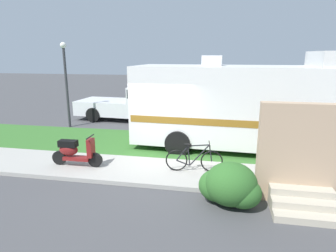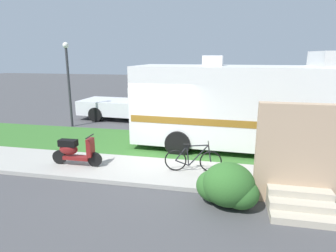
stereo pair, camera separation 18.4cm
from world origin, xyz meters
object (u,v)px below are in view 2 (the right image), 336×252
bottle_spare (303,183)px  pickup_truck_near (142,102)px  scooter (75,151)px  street_lamp_post (68,76)px  bicycle (193,160)px  motorhome_rv (248,105)px  bottle_green (270,169)px

bottle_spare → pickup_truck_near: bearing=132.1°
scooter → street_lamp_post: bearing=120.8°
bottle_spare → bicycle: bearing=171.2°
motorhome_rv → street_lamp_post: (-8.19, 1.98, 0.76)m
bottle_green → bottle_spare: bearing=-49.9°
scooter → bottle_spare: bearing=-1.9°
street_lamp_post → bottle_green: bearing=-26.2°
bottle_green → bottle_spare: 1.09m
motorhome_rv → bicycle: motorhome_rv is taller
scooter → bicycle: (3.64, 0.23, -0.09)m
bicycle → bottle_green: bearing=9.9°
scooter → street_lamp_post: 6.04m
motorhome_rv → street_lamp_post: bearing=166.4°
pickup_truck_near → street_lamp_post: street_lamp_post is taller
scooter → bottle_green: bearing=6.0°
motorhome_rv → bottle_green: (0.60, -2.34, -1.46)m
bicycle → motorhome_rv: bearing=59.4°
bottle_spare → street_lamp_post: bearing=151.5°
motorhome_rv → scooter: motorhome_rv is taller
bicycle → street_lamp_post: (-6.58, 4.70, 1.97)m
scooter → bottle_spare: (6.56, -0.22, -0.33)m
bicycle → street_lamp_post: size_ratio=0.41×
motorhome_rv → bottle_green: motorhome_rv is taller
scooter → bicycle: size_ratio=0.98×
pickup_truck_near → bottle_spare: bearing=-47.9°
motorhome_rv → bicycle: 3.39m
street_lamp_post → bottle_spare: bearing=-28.5°
scooter → bottle_spare: 6.57m
motorhome_rv → pickup_truck_near: bearing=142.3°
scooter → pickup_truck_near: bearing=89.6°
bottle_spare → street_lamp_post: (-9.50, 5.15, 2.21)m
street_lamp_post → pickup_truck_near: bearing=34.4°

